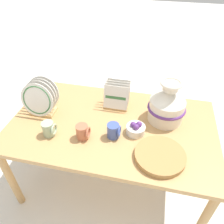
{
  "coord_description": "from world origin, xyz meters",
  "views": [
    {
      "loc": [
        0.26,
        -1.15,
        1.76
      ],
      "look_at": [
        0.0,
        0.0,
        0.79
      ],
      "focal_mm": 35.0,
      "sensor_mm": 36.0,
      "label": 1
    }
  ],
  "objects_px": {
    "ceramic_vase": "(167,104)",
    "mug_sage_glaze": "(49,129)",
    "dish_rack_square_plates": "(117,98)",
    "wicker_charger_stack": "(160,156)",
    "mug_terracotta_glaze": "(83,132)",
    "mug_cobalt_glaze": "(114,131)",
    "dish_rack_round_plates": "(40,100)",
    "fruit_bowl": "(136,129)"
  },
  "relations": [
    {
      "from": "dish_rack_square_plates",
      "to": "wicker_charger_stack",
      "type": "relative_size",
      "value": 0.65
    },
    {
      "from": "ceramic_vase",
      "to": "mug_sage_glaze",
      "type": "bearing_deg",
      "value": -156.13
    },
    {
      "from": "mug_cobalt_glaze",
      "to": "fruit_bowl",
      "type": "bearing_deg",
      "value": 26.0
    },
    {
      "from": "ceramic_vase",
      "to": "mug_terracotta_glaze",
      "type": "relative_size",
      "value": 3.12
    },
    {
      "from": "mug_terracotta_glaze",
      "to": "fruit_bowl",
      "type": "distance_m",
      "value": 0.36
    },
    {
      "from": "ceramic_vase",
      "to": "wicker_charger_stack",
      "type": "distance_m",
      "value": 0.39
    },
    {
      "from": "ceramic_vase",
      "to": "mug_terracotta_glaze",
      "type": "bearing_deg",
      "value": -149.26
    },
    {
      "from": "dish_rack_round_plates",
      "to": "mug_sage_glaze",
      "type": "bearing_deg",
      "value": -53.34
    },
    {
      "from": "wicker_charger_stack",
      "to": "fruit_bowl",
      "type": "xyz_separation_m",
      "value": [
        -0.18,
        0.18,
        0.02
      ]
    },
    {
      "from": "mug_sage_glaze",
      "to": "fruit_bowl",
      "type": "height_order",
      "value": "mug_sage_glaze"
    },
    {
      "from": "dish_rack_round_plates",
      "to": "mug_sage_glaze",
      "type": "relative_size",
      "value": 2.61
    },
    {
      "from": "dish_rack_square_plates",
      "to": "mug_sage_glaze",
      "type": "relative_size",
      "value": 1.97
    },
    {
      "from": "mug_cobalt_glaze",
      "to": "fruit_bowl",
      "type": "height_order",
      "value": "mug_cobalt_glaze"
    },
    {
      "from": "mug_sage_glaze",
      "to": "fruit_bowl",
      "type": "distance_m",
      "value": 0.59
    },
    {
      "from": "dish_rack_square_plates",
      "to": "mug_sage_glaze",
      "type": "distance_m",
      "value": 0.57
    },
    {
      "from": "mug_cobalt_glaze",
      "to": "dish_rack_round_plates",
      "type": "bearing_deg",
      "value": 167.66
    },
    {
      "from": "mug_sage_glaze",
      "to": "dish_rack_square_plates",
      "type": "bearing_deg",
      "value": 47.53
    },
    {
      "from": "mug_terracotta_glaze",
      "to": "mug_cobalt_glaze",
      "type": "relative_size",
      "value": 1.0
    },
    {
      "from": "dish_rack_square_plates",
      "to": "wicker_charger_stack",
      "type": "height_order",
      "value": "dish_rack_square_plates"
    },
    {
      "from": "ceramic_vase",
      "to": "mug_cobalt_glaze",
      "type": "relative_size",
      "value": 3.12
    },
    {
      "from": "wicker_charger_stack",
      "to": "mug_cobalt_glaze",
      "type": "height_order",
      "value": "mug_cobalt_glaze"
    },
    {
      "from": "dish_rack_square_plates",
      "to": "mug_terracotta_glaze",
      "type": "xyz_separation_m",
      "value": [
        -0.15,
        -0.4,
        -0.03
      ]
    },
    {
      "from": "dish_rack_round_plates",
      "to": "fruit_bowl",
      "type": "distance_m",
      "value": 0.73
    },
    {
      "from": "mug_cobalt_glaze",
      "to": "fruit_bowl",
      "type": "xyz_separation_m",
      "value": [
        0.14,
        0.07,
        -0.02
      ]
    },
    {
      "from": "wicker_charger_stack",
      "to": "mug_terracotta_glaze",
      "type": "bearing_deg",
      "value": 173.35
    },
    {
      "from": "dish_rack_square_plates",
      "to": "mug_terracotta_glaze",
      "type": "height_order",
      "value": "dish_rack_square_plates"
    },
    {
      "from": "dish_rack_round_plates",
      "to": "wicker_charger_stack",
      "type": "bearing_deg",
      "value": -15.14
    },
    {
      "from": "dish_rack_square_plates",
      "to": "wicker_charger_stack",
      "type": "distance_m",
      "value": 0.59
    },
    {
      "from": "dish_rack_round_plates",
      "to": "fruit_bowl",
      "type": "xyz_separation_m",
      "value": [
        0.73,
        -0.06,
        -0.09
      ]
    },
    {
      "from": "dish_rack_square_plates",
      "to": "fruit_bowl",
      "type": "xyz_separation_m",
      "value": [
        0.19,
        -0.27,
        -0.04
      ]
    },
    {
      "from": "mug_terracotta_glaze",
      "to": "mug_sage_glaze",
      "type": "bearing_deg",
      "value": -174.47
    },
    {
      "from": "dish_rack_square_plates",
      "to": "fruit_bowl",
      "type": "relative_size",
      "value": 1.57
    },
    {
      "from": "mug_cobalt_glaze",
      "to": "wicker_charger_stack",
      "type": "bearing_deg",
      "value": -20.12
    },
    {
      "from": "dish_rack_square_plates",
      "to": "dish_rack_round_plates",
      "type": "bearing_deg",
      "value": -158.54
    },
    {
      "from": "mug_sage_glaze",
      "to": "wicker_charger_stack",
      "type": "bearing_deg",
      "value": -2.87
    },
    {
      "from": "ceramic_vase",
      "to": "fruit_bowl",
      "type": "xyz_separation_m",
      "value": [
        -0.19,
        -0.19,
        -0.1
      ]
    },
    {
      "from": "mug_cobalt_glaze",
      "to": "ceramic_vase",
      "type": "bearing_deg",
      "value": 38.08
    },
    {
      "from": "dish_rack_round_plates",
      "to": "wicker_charger_stack",
      "type": "height_order",
      "value": "dish_rack_round_plates"
    },
    {
      "from": "mug_terracotta_glaze",
      "to": "fruit_bowl",
      "type": "relative_size",
      "value": 0.8
    },
    {
      "from": "ceramic_vase",
      "to": "mug_cobalt_glaze",
      "type": "distance_m",
      "value": 0.43
    },
    {
      "from": "ceramic_vase",
      "to": "mug_sage_glaze",
      "type": "xyz_separation_m",
      "value": [
        -0.76,
        -0.34,
        -0.09
      ]
    },
    {
      "from": "wicker_charger_stack",
      "to": "mug_sage_glaze",
      "type": "height_order",
      "value": "mug_sage_glaze"
    }
  ]
}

